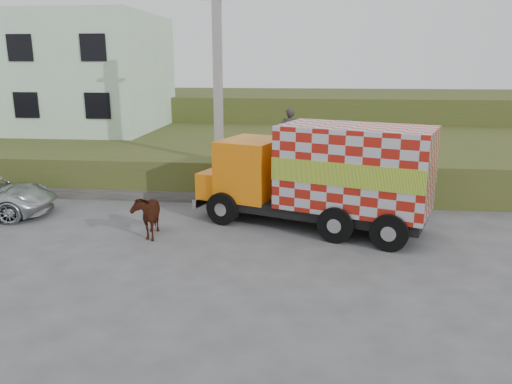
# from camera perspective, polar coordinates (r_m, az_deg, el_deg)

# --- Properties ---
(ground) EXTENTS (120.00, 120.00, 0.00)m
(ground) POSITION_cam_1_polar(r_m,az_deg,el_deg) (14.56, -3.48, -5.72)
(ground) COLOR #474749
(ground) RESTS_ON ground
(embankment) EXTENTS (40.00, 12.00, 1.50)m
(embankment) POSITION_cam_1_polar(r_m,az_deg,el_deg) (23.96, 0.52, 4.27)
(embankment) COLOR #334E1A
(embankment) RESTS_ON ground
(embankment_far) EXTENTS (40.00, 12.00, 3.00)m
(embankment_far) POSITION_cam_1_polar(r_m,az_deg,el_deg) (35.71, 2.49, 8.89)
(embankment_far) COLOR #334E1A
(embankment_far) RESTS_ON ground
(retaining_strip) EXTENTS (16.00, 0.50, 0.40)m
(retaining_strip) POSITION_cam_1_polar(r_m,az_deg,el_deg) (18.82, -7.34, -0.45)
(retaining_strip) COLOR #595651
(retaining_strip) RESTS_ON ground
(building) EXTENTS (10.00, 8.00, 6.00)m
(building) POSITION_cam_1_polar(r_m,az_deg,el_deg) (29.64, -21.04, 12.61)
(building) COLOR silver
(building) RESTS_ON embankment
(utility_pole) EXTENTS (1.20, 0.30, 8.00)m
(utility_pole) POSITION_cam_1_polar(r_m,az_deg,el_deg) (18.39, -4.35, 11.53)
(utility_pole) COLOR gray
(utility_pole) RESTS_ON ground
(cargo_truck) EXTENTS (7.64, 4.62, 3.25)m
(cargo_truck) POSITION_cam_1_polar(r_m,az_deg,el_deg) (15.50, 7.71, 1.90)
(cargo_truck) COLOR black
(cargo_truck) RESTS_ON ground
(cow) EXTENTS (1.04, 1.72, 1.35)m
(cow) POSITION_cam_1_polar(r_m,az_deg,el_deg) (15.20, -12.38, -2.47)
(cow) COLOR #36150D
(cow) RESTS_ON ground
(pedestrian) EXTENTS (0.76, 0.56, 1.90)m
(pedestrian) POSITION_cam_1_polar(r_m,az_deg,el_deg) (19.05, 3.81, 6.74)
(pedestrian) COLOR #302D2A
(pedestrian) RESTS_ON embankment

